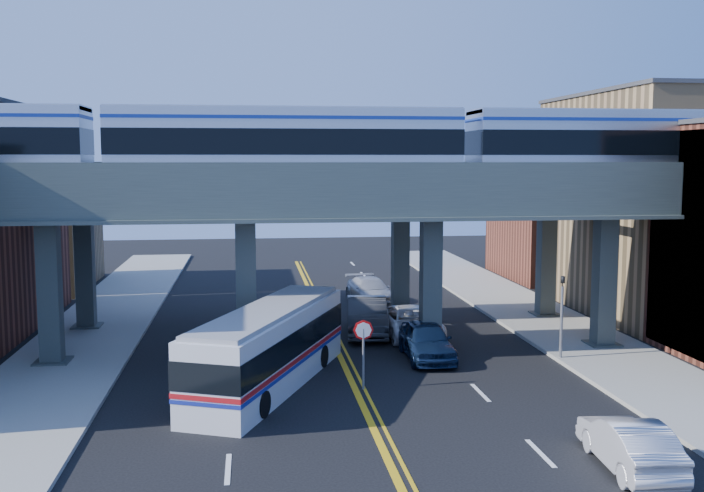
{
  "coord_description": "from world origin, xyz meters",
  "views": [
    {
      "loc": [
        -3.8,
        -25.1,
        8.52
      ],
      "look_at": [
        0.55,
        8.14,
        4.81
      ],
      "focal_mm": 40.0,
      "sensor_mm": 36.0,
      "label": 1
    }
  ],
  "objects": [
    {
      "name": "sidewalk_east",
      "position": [
        11.5,
        10.0,
        0.08
      ],
      "size": [
        5.0,
        70.0,
        0.16
      ],
      "primitive_type": "cube",
      "color": "gray",
      "rests_on": "ground"
    },
    {
      "name": "stop_sign",
      "position": [
        0.3,
        3.0,
        1.76
      ],
      "size": [
        0.76,
        0.09,
        2.63
      ],
      "color": "slate",
      "rests_on": "ground"
    },
    {
      "name": "elevated_viaduct_far",
      "position": [
        0.0,
        15.0,
        6.47
      ],
      "size": [
        52.0,
        3.6,
        7.4
      ],
      "color": "#3B4442",
      "rests_on": "ground"
    },
    {
      "name": "car_lane_d",
      "position": [
        3.25,
        20.34,
        0.75
      ],
      "size": [
        2.78,
        5.39,
        1.49
      ],
      "primitive_type": "imported",
      "rotation": [
        0.0,
        0.0,
        0.14
      ],
      "color": "#B4B4B9",
      "rests_on": "ground"
    },
    {
      "name": "traffic_signal",
      "position": [
        9.2,
        6.0,
        2.3
      ],
      "size": [
        0.15,
        0.18,
        4.1
      ],
      "color": "slate",
      "rests_on": "ground"
    },
    {
      "name": "building_east_c",
      "position": [
        18.5,
        29.0,
        4.5
      ],
      "size": [
        8.0,
        10.0,
        9.0
      ],
      "primitive_type": "cube",
      "color": "brown",
      "rests_on": "ground"
    },
    {
      "name": "transit_bus",
      "position": [
        -3.14,
        3.9,
        1.46
      ],
      "size": [
        6.52,
        11.11,
        2.84
      ],
      "rotation": [
        0.0,
        0.0,
        1.17
      ],
      "color": "silver",
      "rests_on": "ground"
    },
    {
      "name": "car_parked_curb",
      "position": [
        6.5,
        -5.4,
        0.72
      ],
      "size": [
        1.83,
        4.46,
        1.44
      ],
      "primitive_type": "imported",
      "rotation": [
        0.0,
        0.0,
        3.07
      ],
      "color": "silver",
      "rests_on": "ground"
    },
    {
      "name": "transit_train",
      "position": [
        -2.24,
        8.0,
        9.19
      ],
      "size": [
        45.2,
        2.83,
        3.3
      ],
      "color": "black",
      "rests_on": "elevated_viaduct_near"
    },
    {
      "name": "sidewalk_west",
      "position": [
        -11.5,
        10.0,
        0.08
      ],
      "size": [
        5.0,
        70.0,
        0.16
      ],
      "primitive_type": "cube",
      "color": "gray",
      "rests_on": "ground"
    },
    {
      "name": "building_east_b",
      "position": [
        18.5,
        16.0,
        6.0
      ],
      "size": [
        8.0,
        14.0,
        12.0
      ],
      "primitive_type": "cube",
      "color": "#93754C",
      "rests_on": "ground"
    },
    {
      "name": "car_lane_a",
      "position": [
        3.63,
        7.06,
        0.81
      ],
      "size": [
        1.99,
        4.79,
        1.62
      ],
      "primitive_type": "imported",
      "rotation": [
        0.0,
        0.0,
        -0.02
      ],
      "color": "#10203E",
      "rests_on": "ground"
    },
    {
      "name": "car_lane_c",
      "position": [
        3.78,
        11.05,
        0.74
      ],
      "size": [
        2.61,
        5.38,
        1.48
      ],
      "primitive_type": "imported",
      "rotation": [
        0.0,
        0.0,
        0.03
      ],
      "color": "white",
      "rests_on": "ground"
    },
    {
      "name": "elevated_viaduct_near",
      "position": [
        0.0,
        8.0,
        6.47
      ],
      "size": [
        52.0,
        3.6,
        7.4
      ],
      "color": "#3B4442",
      "rests_on": "ground"
    },
    {
      "name": "ground",
      "position": [
        0.0,
        0.0,
        0.0
      ],
      "size": [
        120.0,
        120.0,
        0.0
      ],
      "primitive_type": "plane",
      "color": "black",
      "rests_on": "ground"
    },
    {
      "name": "car_lane_b",
      "position": [
        1.8,
        12.08,
        0.9
      ],
      "size": [
        2.53,
        5.63,
        1.79
      ],
      "primitive_type": "imported",
      "rotation": [
        0.0,
        0.0,
        -0.12
      ],
      "color": "#343437",
      "rests_on": "ground"
    },
    {
      "name": "building_west_c",
      "position": [
        -18.5,
        29.0,
        4.0
      ],
      "size": [
        8.0,
        10.0,
        8.0
      ],
      "primitive_type": "cube",
      "color": "#93754C",
      "rests_on": "ground"
    }
  ]
}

